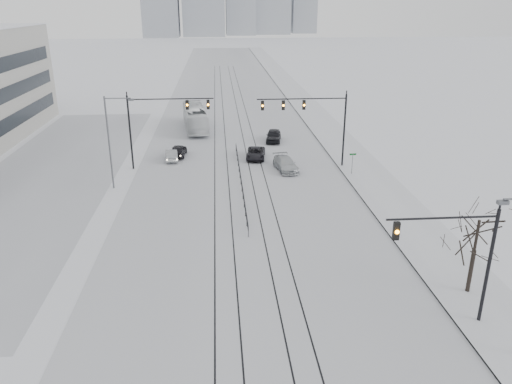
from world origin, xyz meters
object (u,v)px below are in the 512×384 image
(bare_tree, at_px, (478,228))
(sedan_nb_front, at_px, (256,153))
(traffic_mast_near, at_px, (463,252))
(box_truck, at_px, (195,118))
(sedan_sb_inner, at_px, (178,151))
(sedan_nb_right, at_px, (286,164))
(sedan_sb_outer, at_px, (171,155))
(sedan_nb_far, at_px, (274,136))

(bare_tree, xyz_separation_m, sedan_nb_front, (-11.01, 29.80, -3.87))
(traffic_mast_near, bearing_deg, box_truck, 108.65)
(traffic_mast_near, bearing_deg, sedan_sb_inner, 117.19)
(traffic_mast_near, bearing_deg, bare_tree, 51.24)
(bare_tree, relative_size, sedan_nb_right, 1.27)
(traffic_mast_near, height_order, sedan_nb_front, traffic_mast_near)
(bare_tree, xyz_separation_m, box_truck, (-18.53, 44.75, -2.82))
(sedan_nb_front, distance_m, sedan_nb_right, 5.44)
(sedan_nb_front, height_order, sedan_nb_right, sedan_nb_right)
(sedan_sb_outer, xyz_separation_m, sedan_nb_front, (9.76, -0.09, -0.01))
(sedan_nb_right, bearing_deg, sedan_nb_front, 113.27)
(sedan_nb_right, xyz_separation_m, sedan_nb_far, (0.01, 12.04, 0.07))
(sedan_nb_front, bearing_deg, sedan_nb_right, -50.59)
(sedan_nb_far, bearing_deg, sedan_sb_inner, -144.38)
(bare_tree, distance_m, sedan_nb_right, 26.73)
(sedan_nb_front, xyz_separation_m, sedan_nb_right, (2.89, -4.61, 0.08))
(sedan_nb_far, distance_m, box_truck, 12.88)
(sedan_nb_right, bearing_deg, sedan_sb_inner, 143.87)
(traffic_mast_near, height_order, bare_tree, traffic_mast_near)
(sedan_nb_front, distance_m, sedan_nb_far, 7.98)
(traffic_mast_near, relative_size, bare_tree, 1.15)
(sedan_sb_inner, distance_m, sedan_nb_front, 9.19)
(sedan_sb_inner, distance_m, box_truck, 13.52)
(sedan_sb_outer, xyz_separation_m, sedan_nb_right, (12.65, -4.70, 0.07))
(sedan_sb_outer, height_order, sedan_nb_far, sedan_nb_far)
(sedan_nb_right, bearing_deg, sedan_nb_far, 81.15)
(sedan_nb_front, xyz_separation_m, sedan_nb_far, (2.90, 7.43, 0.15))
(bare_tree, relative_size, box_truck, 0.51)
(traffic_mast_near, distance_m, bare_tree, 3.85)
(sedan_nb_front, relative_size, box_truck, 0.37)
(traffic_mast_near, distance_m, sedan_sb_outer, 37.87)
(sedan_nb_far, bearing_deg, bare_tree, -68.24)
(traffic_mast_near, distance_m, sedan_nb_right, 29.02)
(sedan_sb_inner, height_order, sedan_nb_front, sedan_sb_inner)
(traffic_mast_near, distance_m, sedan_nb_far, 40.81)
(sedan_sb_inner, distance_m, sedan_nb_right, 13.44)
(sedan_nb_far, bearing_deg, sedan_nb_front, -101.86)
(sedan_nb_far, bearing_deg, traffic_mast_near, -72.47)
(box_truck, bearing_deg, bare_tree, 106.15)
(sedan_sb_inner, xyz_separation_m, sedan_nb_front, (9.05, -1.56, -0.08))
(sedan_sb_outer, relative_size, box_truck, 0.32)
(sedan_nb_right, distance_m, box_truck, 22.18)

